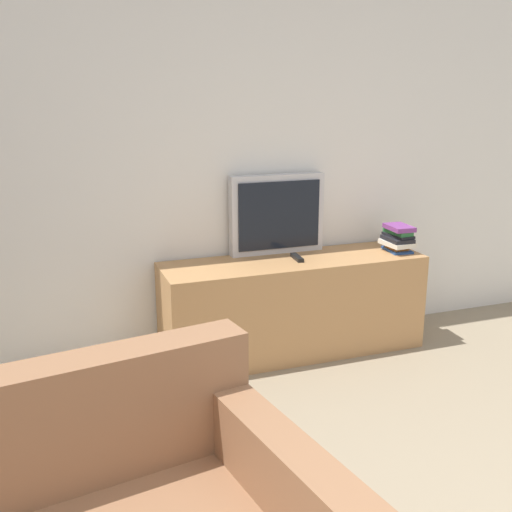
# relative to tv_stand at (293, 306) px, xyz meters

# --- Properties ---
(wall_back) EXTENTS (9.00, 0.06, 2.60)m
(wall_back) POSITION_rel_tv_stand_xyz_m (-0.49, 0.30, 0.98)
(wall_back) COLOR white
(wall_back) RESTS_ON ground_plane
(tv_stand) EXTENTS (1.72, 0.49, 0.64)m
(tv_stand) POSITION_rel_tv_stand_xyz_m (0.00, 0.00, 0.00)
(tv_stand) COLOR tan
(tv_stand) RESTS_ON ground_plane
(television) EXTENTS (0.64, 0.09, 0.53)m
(television) POSITION_rel_tv_stand_xyz_m (-0.04, 0.20, 0.58)
(television) COLOR silver
(television) RESTS_ON tv_stand
(book_stack) EXTENTS (0.18, 0.25, 0.18)m
(book_stack) POSITION_rel_tv_stand_xyz_m (0.74, -0.05, 0.41)
(book_stack) COLOR #23478E
(book_stack) RESTS_ON tv_stand
(remote_on_stand) EXTENTS (0.05, 0.17, 0.02)m
(remote_on_stand) POSITION_rel_tv_stand_xyz_m (0.02, -0.00, 0.33)
(remote_on_stand) COLOR black
(remote_on_stand) RESTS_ON tv_stand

